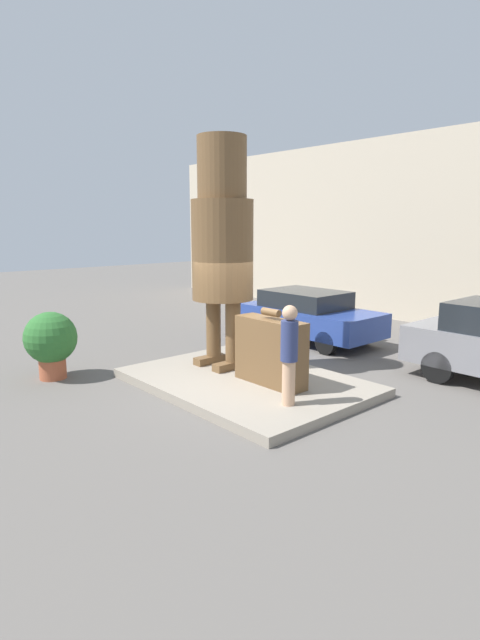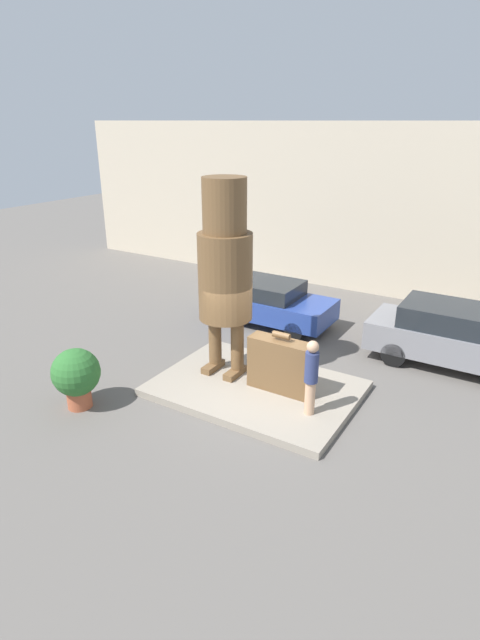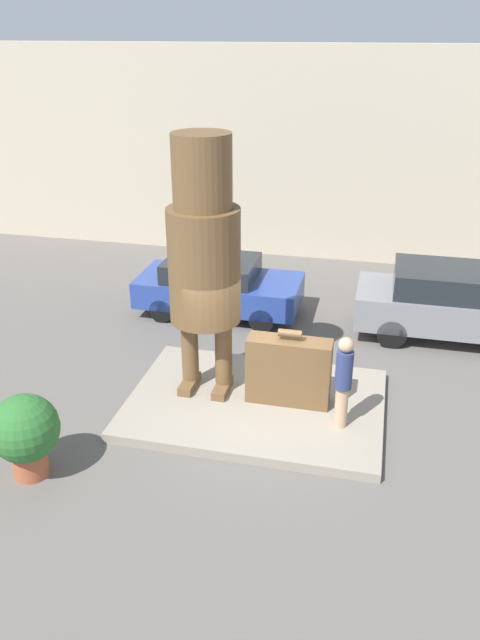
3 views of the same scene
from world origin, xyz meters
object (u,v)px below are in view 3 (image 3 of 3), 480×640
Objects in this scene: statue_figure at (204,249)px; giant_suitcase at (289,371)px; tourist at (343,379)px; parked_car_blue at (217,285)px; parked_car_grey at (456,302)px; planter_pot at (25,431)px.

giant_suitcase is at bearing -4.95° from statue_figure.
parked_car_blue is at bearing 127.37° from tourist.
statue_figure is at bearing -142.52° from parked_car_grey.
parked_car_blue is 6.96m from planter_pot.
parked_car_blue is at bearing 179.19° from parked_car_grey.
parked_car_grey is at bearing -0.81° from parked_car_blue.
planter_pot reaches higher than parked_car_blue.
giant_suitcase is 0.34× the size of parked_car_grey.
giant_suitcase reaches higher than parked_car_blue.
parked_car_grey reaches higher than giant_suitcase.
statue_figure is 3.12× the size of giant_suitcase.
tourist is at bearing 25.36° from planter_pot.
parked_car_blue is 5.71m from parked_car_grey.
parked_car_grey reaches higher than parked_car_blue.
giant_suitcase is 4.72m from planter_pot.
tourist is at bearing -52.63° from parked_car_blue.
planter_pot is at bearing -136.09° from parked_car_grey.
parked_car_grey is at bearing 37.48° from statue_figure.
statue_figure reaches higher than parked_car_grey.
tourist is 5.75m from parked_car_blue.
statue_figure reaches higher than parked_car_blue.
tourist reaches higher than giant_suitcase.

